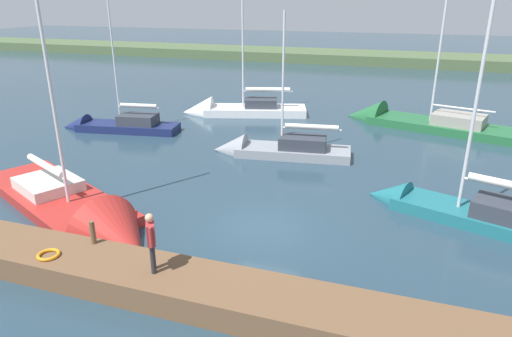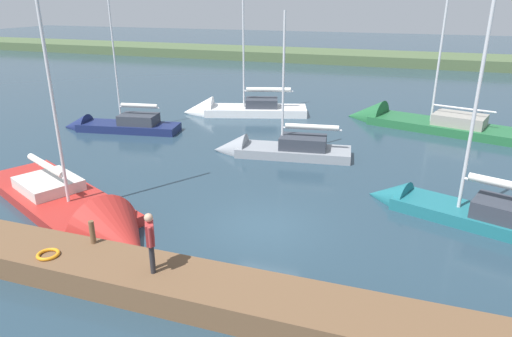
{
  "view_description": "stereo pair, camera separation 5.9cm",
  "coord_description": "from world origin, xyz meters",
  "px_view_note": "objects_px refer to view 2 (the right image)",
  "views": [
    {
      "loc": [
        -4.55,
        14.13,
        7.87
      ],
      "look_at": [
        1.19,
        -2.77,
        1.15
      ],
      "focal_mm": 32.05,
      "sensor_mm": 36.0,
      "label": 1
    },
    {
      "loc": [
        -4.61,
        14.11,
        7.87
      ],
      "look_at": [
        1.19,
        -2.77,
        1.15
      ],
      "focal_mm": 32.05,
      "sensor_mm": 36.0,
      "label": 2
    }
  ],
  "objects_px": {
    "sailboat_mid_channel": "(271,151)",
    "life_ring_buoy": "(48,254)",
    "sailboat_inner_slip": "(233,111)",
    "sailboat_outer_mooring": "(85,219)",
    "sailboat_far_left": "(114,127)",
    "person_on_dock": "(150,238)",
    "mooring_post_far": "(92,232)",
    "sailboat_far_right": "(410,124)",
    "sailboat_near_dock": "(454,213)"
  },
  "relations": [
    {
      "from": "mooring_post_far",
      "to": "sailboat_far_right",
      "type": "distance_m",
      "value": 22.36
    },
    {
      "from": "sailboat_far_left",
      "to": "sailboat_inner_slip",
      "type": "distance_m",
      "value": 8.43
    },
    {
      "from": "person_on_dock",
      "to": "sailboat_outer_mooring",
      "type": "bearing_deg",
      "value": 116.04
    },
    {
      "from": "sailboat_near_dock",
      "to": "sailboat_mid_channel",
      "type": "bearing_deg",
      "value": -9.4
    },
    {
      "from": "life_ring_buoy",
      "to": "person_on_dock",
      "type": "xyz_separation_m",
      "value": [
        -3.32,
        -0.33,
        0.97
      ]
    },
    {
      "from": "sailboat_mid_channel",
      "to": "sailboat_far_right",
      "type": "xyz_separation_m",
      "value": [
        -6.81,
        -8.57,
        -0.08
      ]
    },
    {
      "from": "sailboat_near_dock",
      "to": "sailboat_inner_slip",
      "type": "xyz_separation_m",
      "value": [
        13.96,
        -12.49,
        0.02
      ]
    },
    {
      "from": "sailboat_outer_mooring",
      "to": "sailboat_far_right",
      "type": "distance_m",
      "value": 21.33
    },
    {
      "from": "life_ring_buoy",
      "to": "sailboat_mid_channel",
      "type": "height_order",
      "value": "sailboat_mid_channel"
    },
    {
      "from": "mooring_post_far",
      "to": "life_ring_buoy",
      "type": "relative_size",
      "value": 1.13
    },
    {
      "from": "mooring_post_far",
      "to": "sailboat_far_right",
      "type": "xyz_separation_m",
      "value": [
        -8.88,
        -20.5,
        -0.99
      ]
    },
    {
      "from": "sailboat_near_dock",
      "to": "sailboat_outer_mooring",
      "type": "xyz_separation_m",
      "value": [
        13.07,
        4.84,
        -0.08
      ]
    },
    {
      "from": "sailboat_far_right",
      "to": "person_on_dock",
      "type": "distance_m",
      "value": 22.22
    },
    {
      "from": "sailboat_far_right",
      "to": "sailboat_inner_slip",
      "type": "bearing_deg",
      "value": 20.43
    },
    {
      "from": "life_ring_buoy",
      "to": "sailboat_far_right",
      "type": "relative_size",
      "value": 0.05
    },
    {
      "from": "sailboat_mid_channel",
      "to": "sailboat_outer_mooring",
      "type": "height_order",
      "value": "sailboat_outer_mooring"
    },
    {
      "from": "life_ring_buoy",
      "to": "person_on_dock",
      "type": "relative_size",
      "value": 0.38
    },
    {
      "from": "sailboat_outer_mooring",
      "to": "sailboat_inner_slip",
      "type": "distance_m",
      "value": 17.35
    },
    {
      "from": "sailboat_outer_mooring",
      "to": "sailboat_far_left",
      "type": "bearing_deg",
      "value": 145.8
    },
    {
      "from": "mooring_post_far",
      "to": "sailboat_near_dock",
      "type": "relative_size",
      "value": 0.07
    },
    {
      "from": "sailboat_far_left",
      "to": "life_ring_buoy",
      "type": "bearing_deg",
      "value": 109.64
    },
    {
      "from": "sailboat_far_left",
      "to": "mooring_post_far",
      "type": "bearing_deg",
      "value": 113.97
    },
    {
      "from": "sailboat_inner_slip",
      "to": "person_on_dock",
      "type": "height_order",
      "value": "sailboat_inner_slip"
    },
    {
      "from": "sailboat_mid_channel",
      "to": "sailboat_far_right",
      "type": "bearing_deg",
      "value": -136.3
    },
    {
      "from": "sailboat_outer_mooring",
      "to": "sailboat_far_right",
      "type": "xyz_separation_m",
      "value": [
        -11.12,
        -18.2,
        0.02
      ]
    },
    {
      "from": "mooring_post_far",
      "to": "sailboat_outer_mooring",
      "type": "height_order",
      "value": "sailboat_outer_mooring"
    },
    {
      "from": "sailboat_far_left",
      "to": "sailboat_far_right",
      "type": "relative_size",
      "value": 0.66
    },
    {
      "from": "sailboat_far_left",
      "to": "sailboat_outer_mooring",
      "type": "bearing_deg",
      "value": 111.19
    },
    {
      "from": "sailboat_far_right",
      "to": "person_on_dock",
      "type": "bearing_deg",
      "value": 89.67
    },
    {
      "from": "sailboat_outer_mooring",
      "to": "sailboat_far_right",
      "type": "height_order",
      "value": "sailboat_far_right"
    },
    {
      "from": "sailboat_mid_channel",
      "to": "sailboat_far_left",
      "type": "relative_size",
      "value": 0.92
    },
    {
      "from": "sailboat_far_left",
      "to": "sailboat_near_dock",
      "type": "height_order",
      "value": "sailboat_near_dock"
    },
    {
      "from": "mooring_post_far",
      "to": "sailboat_far_right",
      "type": "height_order",
      "value": "sailboat_far_right"
    },
    {
      "from": "person_on_dock",
      "to": "mooring_post_far",
      "type": "bearing_deg",
      "value": 132.24
    },
    {
      "from": "life_ring_buoy",
      "to": "person_on_dock",
      "type": "distance_m",
      "value": 3.48
    },
    {
      "from": "sailboat_mid_channel",
      "to": "sailboat_far_right",
      "type": "height_order",
      "value": "sailboat_far_right"
    },
    {
      "from": "life_ring_buoy",
      "to": "sailboat_near_dock",
      "type": "height_order",
      "value": "sailboat_near_dock"
    },
    {
      "from": "sailboat_mid_channel",
      "to": "sailboat_inner_slip",
      "type": "xyz_separation_m",
      "value": [
        5.2,
        -7.7,
        -0.01
      ]
    },
    {
      "from": "sailboat_mid_channel",
      "to": "life_ring_buoy",
      "type": "bearing_deg",
      "value": 69.84
    },
    {
      "from": "person_on_dock",
      "to": "life_ring_buoy",
      "type": "bearing_deg",
      "value": 154.08
    },
    {
      "from": "mooring_post_far",
      "to": "life_ring_buoy",
      "type": "xyz_separation_m",
      "value": [
        0.78,
        1.07,
        -0.32
      ]
    },
    {
      "from": "life_ring_buoy",
      "to": "sailboat_outer_mooring",
      "type": "height_order",
      "value": "sailboat_outer_mooring"
    },
    {
      "from": "sailboat_mid_channel",
      "to": "sailboat_near_dock",
      "type": "distance_m",
      "value": 9.98
    },
    {
      "from": "sailboat_far_left",
      "to": "sailboat_mid_channel",
      "type": "bearing_deg",
      "value": 163.6
    },
    {
      "from": "sailboat_outer_mooring",
      "to": "sailboat_inner_slip",
      "type": "bearing_deg",
      "value": 118.32
    },
    {
      "from": "mooring_post_far",
      "to": "sailboat_far_right",
      "type": "bearing_deg",
      "value": -113.41
    },
    {
      "from": "life_ring_buoy",
      "to": "sailboat_near_dock",
      "type": "xyz_separation_m",
      "value": [
        -11.61,
        -8.21,
        -0.61
      ]
    },
    {
      "from": "life_ring_buoy",
      "to": "sailboat_outer_mooring",
      "type": "distance_m",
      "value": 3.73
    },
    {
      "from": "sailboat_outer_mooring",
      "to": "person_on_dock",
      "type": "bearing_deg",
      "value": -7.06
    },
    {
      "from": "sailboat_mid_channel",
      "to": "mooring_post_far",
      "type": "bearing_deg",
      "value": 72.38
    }
  ]
}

